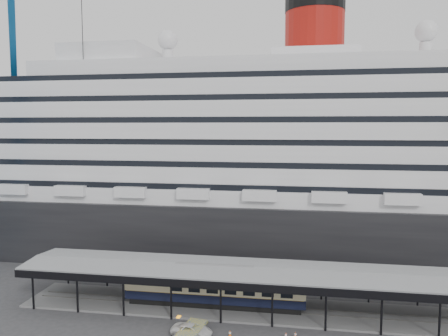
% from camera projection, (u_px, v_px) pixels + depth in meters
% --- Properties ---
extents(ground, '(200.00, 200.00, 0.00)m').
position_uv_depth(ground, '(245.00, 328.00, 47.92)').
color(ground, '#333335').
rests_on(ground, ground).
extents(cruise_ship, '(130.00, 30.00, 43.90)m').
position_uv_depth(cruise_ship, '(267.00, 148.00, 77.61)').
color(cruise_ship, black).
rests_on(cruise_ship, ground).
extents(platform_canopy, '(56.00, 9.18, 5.30)m').
position_uv_depth(platform_canopy, '(250.00, 291.00, 52.61)').
color(platform_canopy, slate).
rests_on(platform_canopy, ground).
extents(port_truck, '(4.63, 2.58, 1.22)m').
position_uv_depth(port_truck, '(192.00, 330.00, 46.14)').
color(port_truck, silver).
rests_on(port_truck, ground).
extents(pullman_carriage, '(22.01, 3.09, 21.60)m').
position_uv_depth(pullman_carriage, '(214.00, 286.00, 53.30)').
color(pullman_carriage, black).
rests_on(pullman_carriage, ground).
extents(traffic_cone_left, '(0.55, 0.55, 0.85)m').
position_uv_depth(traffic_cone_left, '(230.00, 334.00, 45.79)').
color(traffic_cone_left, orange).
rests_on(traffic_cone_left, ground).
extents(traffic_cone_mid, '(0.41, 0.41, 0.74)m').
position_uv_depth(traffic_cone_mid, '(295.00, 335.00, 45.62)').
color(traffic_cone_mid, '#FA5B0D').
rests_on(traffic_cone_mid, ground).
extents(traffic_cone_right, '(0.42, 0.42, 0.72)m').
position_uv_depth(traffic_cone_right, '(286.00, 336.00, 45.51)').
color(traffic_cone_right, '#F33A0D').
rests_on(traffic_cone_right, ground).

